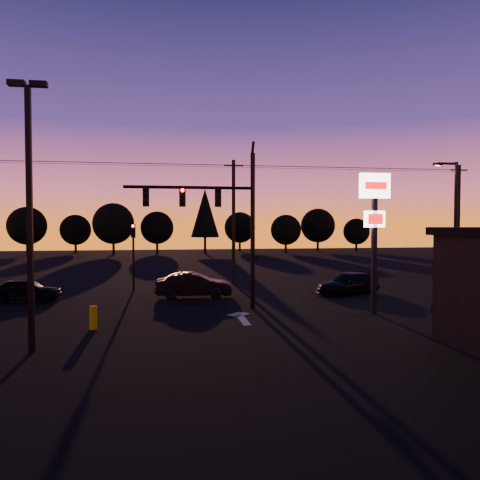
# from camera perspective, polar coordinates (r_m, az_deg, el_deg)

# --- Properties ---
(ground) EXTENTS (120.00, 120.00, 0.00)m
(ground) POSITION_cam_1_polar(r_m,az_deg,el_deg) (20.41, -0.51, -10.38)
(ground) COLOR black
(ground) RESTS_ON ground
(lane_arrow) EXTENTS (1.20, 3.10, 0.01)m
(lane_arrow) POSITION_cam_1_polar(r_m,az_deg,el_deg) (22.09, 0.12, -9.41)
(lane_arrow) COLOR beige
(lane_arrow) RESTS_ON ground
(traffic_signal_mast) EXTENTS (6.79, 0.52, 8.58)m
(traffic_signal_mast) POSITION_cam_1_polar(r_m,az_deg,el_deg) (23.88, -2.21, 3.35)
(traffic_signal_mast) COLOR black
(traffic_signal_mast) RESTS_ON ground
(secondary_signal) EXTENTS (0.30, 0.31, 4.35)m
(secondary_signal) POSITION_cam_1_polar(r_m,az_deg,el_deg) (31.28, -12.88, -0.82)
(secondary_signal) COLOR black
(secondary_signal) RESTS_ON ground
(parking_lot_light) EXTENTS (1.25, 0.30, 9.14)m
(parking_lot_light) POSITION_cam_1_polar(r_m,az_deg,el_deg) (17.30, -24.29, 4.78)
(parking_lot_light) COLOR black
(parking_lot_light) RESTS_ON ground
(pylon_sign) EXTENTS (1.50, 0.28, 6.80)m
(pylon_sign) POSITION_cam_1_polar(r_m,az_deg,el_deg) (23.46, 16.08, 3.24)
(pylon_sign) COLOR black
(pylon_sign) RESTS_ON ground
(streetlight) EXTENTS (1.55, 0.35, 8.00)m
(streetlight) POSITION_cam_1_polar(r_m,az_deg,el_deg) (30.37, 24.64, 1.91)
(streetlight) COLOR black
(streetlight) RESTS_ON ground
(utility_pole_1) EXTENTS (1.40, 0.26, 9.00)m
(utility_pole_1) POSITION_cam_1_polar(r_m,az_deg,el_deg) (34.07, -0.79, 2.37)
(utility_pole_1) COLOR black
(utility_pole_1) RESTS_ON ground
(utility_pole_2) EXTENTS (1.40, 0.26, 9.00)m
(utility_pole_2) POSITION_cam_1_polar(r_m,az_deg,el_deg) (40.83, 25.08, 2.13)
(utility_pole_2) COLOR black
(utility_pole_2) RESTS_ON ground
(power_wires) EXTENTS (36.00, 1.22, 0.07)m
(power_wires) POSITION_cam_1_polar(r_m,az_deg,el_deg) (34.33, -0.79, 9.02)
(power_wires) COLOR black
(power_wires) RESTS_ON ground
(bollard) EXTENTS (0.32, 0.32, 0.97)m
(bollard) POSITION_cam_1_polar(r_m,az_deg,el_deg) (20.56, -17.44, -9.00)
(bollard) COLOR #CCC000
(bollard) RESTS_ON ground
(tree_0) EXTENTS (5.36, 5.36, 6.74)m
(tree_0) POSITION_cam_1_polar(r_m,az_deg,el_deg) (72.23, -24.54, 1.58)
(tree_0) COLOR black
(tree_0) RESTS_ON ground
(tree_1) EXTENTS (4.54, 4.54, 5.71)m
(tree_1) POSITION_cam_1_polar(r_m,az_deg,el_deg) (73.85, -19.42, 1.17)
(tree_1) COLOR black
(tree_1) RESTS_ON ground
(tree_2) EXTENTS (5.77, 5.78, 7.26)m
(tree_2) POSITION_cam_1_polar(r_m,az_deg,el_deg) (68.05, -15.19, 1.94)
(tree_2) COLOR black
(tree_2) RESTS_ON ground
(tree_3) EXTENTS (4.95, 4.95, 6.22)m
(tree_3) POSITION_cam_1_polar(r_m,az_deg,el_deg) (71.71, -10.08, 1.48)
(tree_3) COLOR black
(tree_3) RESTS_ON ground
(tree_4) EXTENTS (4.18, 4.18, 9.50)m
(tree_4) POSITION_cam_1_polar(r_m,az_deg,el_deg) (68.98, -4.29, 3.30)
(tree_4) COLOR black
(tree_4) RESTS_ON ground
(tree_5) EXTENTS (4.95, 4.95, 6.22)m
(tree_5) POSITION_cam_1_polar(r_m,az_deg,el_deg) (74.68, -0.03, 1.53)
(tree_5) COLOR black
(tree_5) RESTS_ON ground
(tree_6) EXTENTS (4.54, 4.54, 5.71)m
(tree_6) POSITION_cam_1_polar(r_m,az_deg,el_deg) (70.07, 5.61, 1.24)
(tree_6) COLOR black
(tree_6) RESTS_ON ground
(tree_7) EXTENTS (5.36, 5.36, 6.74)m
(tree_7) POSITION_cam_1_polar(r_m,az_deg,el_deg) (74.68, 9.48, 1.75)
(tree_7) COLOR black
(tree_7) RESTS_ON ground
(tree_8) EXTENTS (4.12, 4.12, 5.19)m
(tree_8) POSITION_cam_1_polar(r_m,az_deg,el_deg) (75.91, 14.01, 1.01)
(tree_8) COLOR black
(tree_8) RESTS_ON ground
(car_left) EXTENTS (3.86, 1.68, 1.29)m
(car_left) POSITION_cam_1_polar(r_m,az_deg,el_deg) (29.04, -24.67, -5.56)
(car_left) COLOR black
(car_left) RESTS_ON ground
(car_mid) EXTENTS (4.57, 1.93, 1.47)m
(car_mid) POSITION_cam_1_polar(r_m,az_deg,el_deg) (27.97, -5.64, -5.49)
(car_mid) COLOR black
(car_mid) RESTS_ON ground
(car_right) EXTENTS (4.84, 3.54, 1.30)m
(car_right) POSITION_cam_1_polar(r_m,az_deg,el_deg) (29.95, 13.07, -5.19)
(car_right) COLOR black
(car_right) RESTS_ON ground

